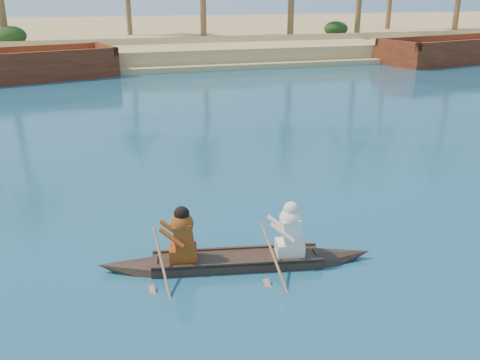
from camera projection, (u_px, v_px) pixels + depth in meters
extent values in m
plane|color=navy|center=(332.00, 181.00, 15.43)|extent=(160.00, 160.00, 0.00)
cube|color=tan|center=(175.00, 63.00, 38.84)|extent=(150.00, 8.00, 0.50)
cube|color=tan|center=(140.00, 34.00, 58.55)|extent=(150.00, 50.00, 1.50)
cube|color=maroon|center=(7.00, 73.00, 32.19)|extent=(13.34, 7.37, 1.58)
cube|color=maroon|center=(457.00, 55.00, 40.76)|extent=(13.31, 6.79, 1.59)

